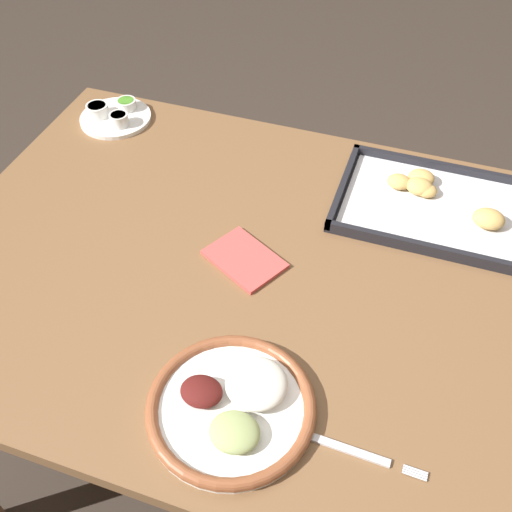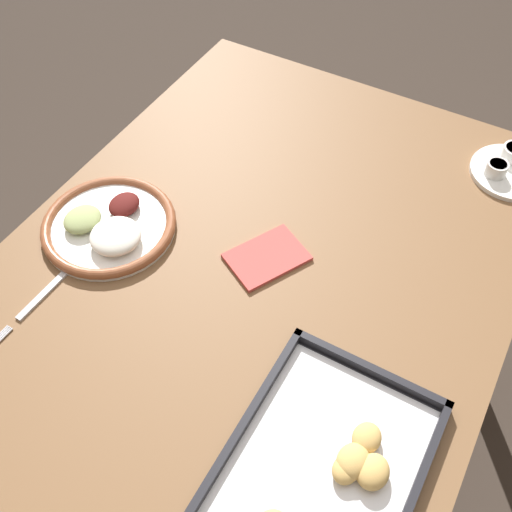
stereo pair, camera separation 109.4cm
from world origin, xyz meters
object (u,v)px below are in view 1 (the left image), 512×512
dinner_plate (233,405)px  napkin (247,260)px  fork (342,447)px  baking_tray (440,205)px  saucer_plate (114,115)px

dinner_plate → napkin: size_ratio=1.52×
fork → baking_tray: 0.57m
dinner_plate → napkin: dinner_plate is taller
fork → baking_tray: size_ratio=0.54×
napkin → baking_tray: bearing=39.3°
saucer_plate → napkin: (0.46, -0.33, -0.01)m
dinner_plate → baking_tray: size_ratio=0.62×
fork → saucer_plate: saucer_plate is taller
dinner_plate → fork: bearing=-2.4°
fork → saucer_plate: 0.95m
fork → saucer_plate: size_ratio=1.33×
saucer_plate → baking_tray: 0.78m
dinner_plate → baking_tray: (0.24, 0.56, -0.00)m
dinner_plate → fork: dinner_plate is taller
dinner_plate → saucer_plate: dinner_plate is taller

